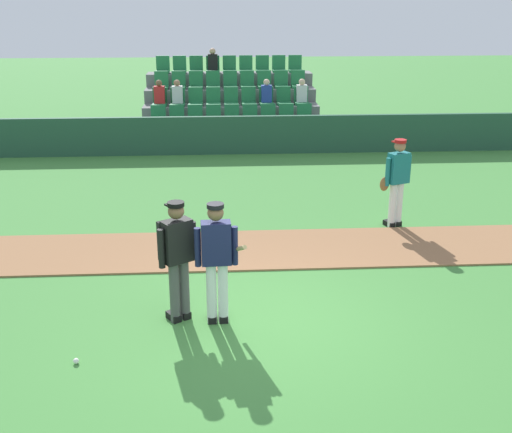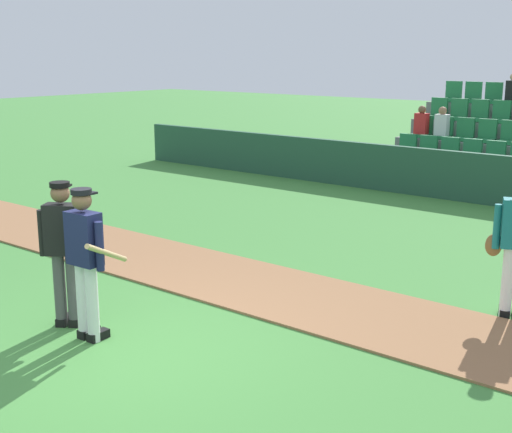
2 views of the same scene
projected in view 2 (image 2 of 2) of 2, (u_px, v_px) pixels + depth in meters
The scene contains 5 objects.
ground_plane at pixel (116, 352), 7.69m from camera, with size 80.00×80.00×0.00m, color #42843A.
infield_dirt_path at pixel (266, 288), 9.71m from camera, with size 28.00×1.87×0.03m, color #936642.
dugout_fence at pixel (475, 178), 15.17m from camera, with size 20.00×0.16×1.09m, color #234C38.
batter_navy_jersey at pixel (86, 258), 7.80m from camera, with size 0.70×0.77×1.76m.
umpire_home_plate at pixel (64, 245), 8.21m from camera, with size 0.53×0.46×1.76m.
Camera 2 is at (5.68, -4.59, 3.21)m, focal length 49.12 mm.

